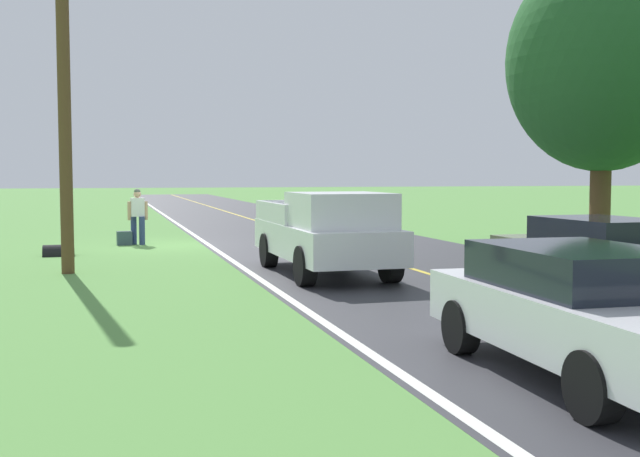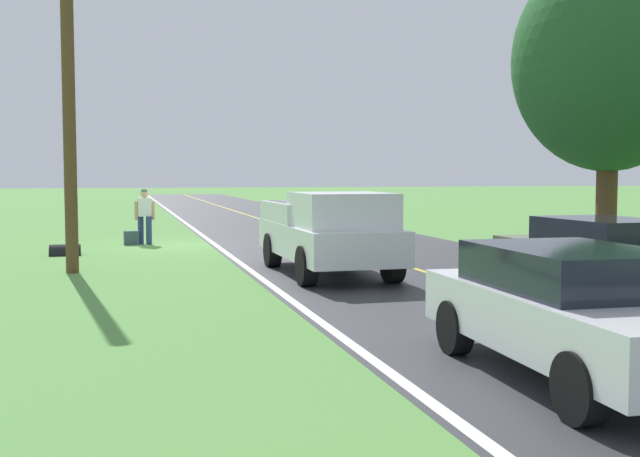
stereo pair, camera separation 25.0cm
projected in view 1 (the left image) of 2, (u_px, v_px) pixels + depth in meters
The scene contains 12 objects.
ground_plane at pixel (169, 245), 24.10m from camera, with size 200.00×200.00×0.00m, color #568E42.
road_surface at pixel (324, 242), 25.42m from camera, with size 7.89×120.00×0.00m, color #333338.
lane_edge_line at pixel (208, 244), 24.42m from camera, with size 0.16×117.60×0.00m, color silver.
lane_centre_line at pixel (324, 242), 25.42m from camera, with size 0.14×117.60×0.00m, color gold.
hitchhiker_walking at pixel (137, 213), 24.32m from camera, with size 0.62×0.51×1.75m.
suitcase_carried at pixel (124, 238), 24.15m from camera, with size 0.20×0.46×0.43m, color #384C56.
pickup_truck_passing at pixel (328, 231), 16.92m from camera, with size 2.15×5.42×1.82m.
tree_far_side_near at pixel (604, 62), 19.75m from camera, with size 4.86×4.86×7.86m.
sedan_mid_oncoming at pixel (596, 254), 14.25m from camera, with size 2.01×4.44×1.41m.
sedan_ahead_same_lane at pixel (585, 308), 8.48m from camera, with size 2.01×4.44×1.41m.
utility_pole_roadside at pixel (64, 90), 17.07m from camera, with size 0.28×0.28×8.05m, color brown.
drainage_culvert at pixel (59, 256), 21.05m from camera, with size 0.60×0.60×0.80m, color black.
Camera 1 is at (1.93, 24.37, 2.21)m, focal length 43.90 mm.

